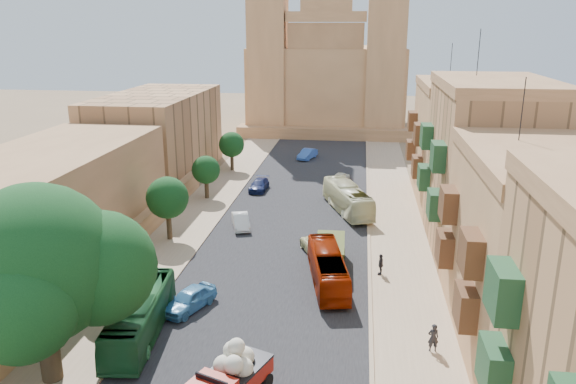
% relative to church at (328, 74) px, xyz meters
% --- Properties ---
extents(road_surface, '(14.00, 140.00, 0.01)m').
position_rel_church_xyz_m(road_surface, '(0.00, -48.61, -9.51)').
color(road_surface, black).
rests_on(road_surface, ground).
extents(sidewalk_east, '(5.00, 140.00, 0.01)m').
position_rel_church_xyz_m(sidewalk_east, '(9.50, -48.61, -9.51)').
color(sidewalk_east, tan).
rests_on(sidewalk_east, ground).
extents(sidewalk_west, '(5.00, 140.00, 0.01)m').
position_rel_church_xyz_m(sidewalk_west, '(-9.50, -48.61, -9.51)').
color(sidewalk_west, tan).
rests_on(sidewalk_west, ground).
extents(kerb_east, '(0.25, 140.00, 0.12)m').
position_rel_church_xyz_m(kerb_east, '(7.00, -48.61, -9.46)').
color(kerb_east, tan).
rests_on(kerb_east, ground).
extents(kerb_west, '(0.25, 140.00, 0.12)m').
position_rel_church_xyz_m(kerb_west, '(-7.00, -48.61, -9.46)').
color(kerb_west, tan).
rests_on(kerb_west, ground).
extents(townhouse_b, '(9.00, 14.00, 14.90)m').
position_rel_church_xyz_m(townhouse_b, '(15.95, -67.61, -3.86)').
color(townhouse_b, '#B27E50').
rests_on(townhouse_b, ground).
extents(townhouse_c, '(9.00, 14.00, 17.40)m').
position_rel_church_xyz_m(townhouse_c, '(15.95, -53.61, -2.61)').
color(townhouse_c, tan).
rests_on(townhouse_c, ground).
extents(townhouse_d, '(9.00, 14.00, 15.90)m').
position_rel_church_xyz_m(townhouse_d, '(15.95, -39.61, -3.36)').
color(townhouse_d, '#B27E50').
rests_on(townhouse_d, ground).
extents(west_wall, '(1.00, 40.00, 1.80)m').
position_rel_church_xyz_m(west_wall, '(-12.50, -58.61, -8.62)').
color(west_wall, '#B27E50').
rests_on(west_wall, ground).
extents(west_building_low, '(10.00, 28.00, 8.40)m').
position_rel_church_xyz_m(west_building_low, '(-18.00, -60.61, -5.32)').
color(west_building_low, '#9E6D45').
rests_on(west_building_low, ground).
extents(west_building_mid, '(10.00, 22.00, 10.00)m').
position_rel_church_xyz_m(west_building_mid, '(-18.00, -34.61, -4.52)').
color(west_building_mid, tan).
rests_on(west_building_mid, ground).
extents(church, '(28.00, 22.50, 36.30)m').
position_rel_church_xyz_m(church, '(0.00, 0.00, 0.00)').
color(church, '#B27E50').
rests_on(church, ground).
extents(ficus_tree, '(10.50, 9.66, 10.50)m').
position_rel_church_xyz_m(ficus_tree, '(-9.41, -74.61, -3.31)').
color(ficus_tree, '#35291A').
rests_on(ficus_tree, ground).
extents(street_tree_a, '(2.97, 2.97, 4.57)m').
position_rel_church_xyz_m(street_tree_a, '(-10.00, -66.61, -6.46)').
color(street_tree_a, '#35291A').
rests_on(street_tree_a, ground).
extents(street_tree_b, '(3.57, 3.57, 5.50)m').
position_rel_church_xyz_m(street_tree_b, '(-10.00, -54.61, -5.83)').
color(street_tree_b, '#35291A').
rests_on(street_tree_b, ground).
extents(street_tree_c, '(2.97, 2.97, 4.57)m').
position_rel_church_xyz_m(street_tree_c, '(-10.00, -42.61, -6.46)').
color(street_tree_c, '#35291A').
rests_on(street_tree_c, ground).
extents(street_tree_d, '(3.19, 3.19, 4.90)m').
position_rel_church_xyz_m(street_tree_d, '(-10.00, -30.61, -6.24)').
color(street_tree_d, '#35291A').
rests_on(street_tree_d, ground).
extents(red_truck, '(3.87, 5.82, 3.22)m').
position_rel_church_xyz_m(red_truck, '(0.07, -75.60, -8.10)').
color(red_truck, '#A2180C').
rests_on(red_truck, ground).
extents(olive_pickup, '(2.35, 4.96, 2.03)m').
position_rel_church_xyz_m(olive_pickup, '(4.00, -58.61, -8.52)').
color(olive_pickup, '#47531F').
rests_on(olive_pickup, ground).
extents(bus_green_north, '(3.21, 9.48, 2.59)m').
position_rel_church_xyz_m(bus_green_north, '(-6.50, -69.96, -8.22)').
color(bus_green_north, '#1F5E2F').
rests_on(bus_green_north, ground).
extents(bus_red_east, '(3.63, 8.98, 2.44)m').
position_rel_church_xyz_m(bus_red_east, '(4.00, -61.63, -8.30)').
color(bus_red_east, '#911B00').
rests_on(bus_red_east, ground).
extents(bus_cream_east, '(5.44, 9.85, 2.69)m').
position_rel_church_xyz_m(bus_cream_east, '(4.93, -45.25, -8.17)').
color(bus_cream_east, beige).
rests_on(bus_cream_east, ground).
extents(car_blue_a, '(3.19, 4.54, 1.43)m').
position_rel_church_xyz_m(car_blue_a, '(-4.62, -66.51, -8.80)').
color(car_blue_a, '#4289BC').
rests_on(car_blue_a, ground).
extents(car_white_a, '(2.51, 4.17, 1.30)m').
position_rel_church_xyz_m(car_white_a, '(-4.50, -51.15, -8.87)').
color(car_white_a, white).
rests_on(car_white_a, ground).
extents(car_cream, '(3.93, 5.43, 1.37)m').
position_rel_church_xyz_m(car_cream, '(2.99, -56.20, -8.83)').
color(car_cream, beige).
rests_on(car_cream, ground).
extents(car_dkblue, '(1.88, 4.32, 1.24)m').
position_rel_church_xyz_m(car_dkblue, '(-5.00, -39.09, -8.90)').
color(car_dkblue, '#131D4C').
rests_on(car_dkblue, ground).
extents(car_white_b, '(2.27, 3.72, 1.18)m').
position_rel_church_xyz_m(car_white_b, '(3.87, -34.41, -8.92)').
color(car_white_b, white).
rests_on(car_white_b, ground).
extents(car_blue_b, '(2.61, 4.42, 1.38)m').
position_rel_church_xyz_m(car_blue_b, '(-1.15, -23.18, -8.83)').
color(car_blue_b, blue).
rests_on(car_blue_b, ground).
extents(pedestrian_a, '(0.67, 0.49, 1.70)m').
position_rel_church_xyz_m(pedestrian_a, '(10.41, -69.44, -8.66)').
color(pedestrian_a, black).
rests_on(pedestrian_a, ground).
extents(pedestrian_c, '(0.55, 1.00, 1.62)m').
position_rel_church_xyz_m(pedestrian_c, '(7.78, -59.58, -8.70)').
color(pedestrian_c, '#2B2A2F').
rests_on(pedestrian_c, ground).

